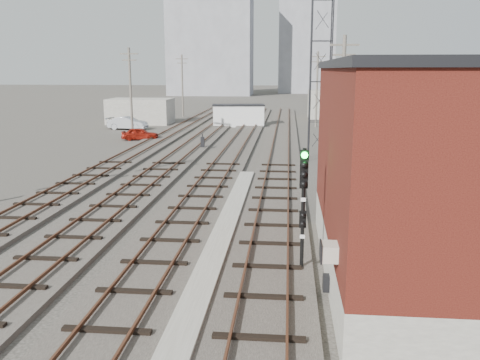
# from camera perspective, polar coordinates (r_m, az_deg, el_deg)

# --- Properties ---
(ground) EXTENTS (320.00, 320.00, 0.00)m
(ground) POSITION_cam_1_polar(r_m,az_deg,el_deg) (65.22, 2.66, 6.23)
(ground) COLOR #282621
(ground) RESTS_ON ground
(track_right) EXTENTS (3.20, 90.00, 0.39)m
(track_right) POSITION_cam_1_polar(r_m,az_deg,el_deg) (44.31, 4.55, 3.44)
(track_right) COLOR #332D28
(track_right) RESTS_ON ground
(track_mid_right) EXTENTS (3.20, 90.00, 0.39)m
(track_mid_right) POSITION_cam_1_polar(r_m,az_deg,el_deg) (44.55, -0.61, 3.52)
(track_mid_right) COLOR #332D28
(track_mid_right) RESTS_ON ground
(track_mid_left) EXTENTS (3.20, 90.00, 0.39)m
(track_mid_left) POSITION_cam_1_polar(r_m,az_deg,el_deg) (45.14, -5.68, 3.58)
(track_mid_left) COLOR #332D28
(track_mid_left) RESTS_ON ground
(track_left) EXTENTS (3.20, 90.00, 0.39)m
(track_left) POSITION_cam_1_polar(r_m,az_deg,el_deg) (46.07, -10.57, 3.61)
(track_left) COLOR #332D28
(track_left) RESTS_ON ground
(platform_curb) EXTENTS (0.90, 28.00, 0.26)m
(platform_curb) POSITION_cam_1_polar(r_m,az_deg,el_deg) (20.14, -2.44, -7.43)
(platform_curb) COLOR gray
(platform_curb) RESTS_ON ground
(brick_building) EXTENTS (6.54, 12.20, 7.22)m
(brick_building) POSITION_cam_1_polar(r_m,az_deg,el_deg) (17.64, 19.64, 0.80)
(brick_building) COLOR gray
(brick_building) RESTS_ON ground
(lattice_tower) EXTENTS (1.60, 1.60, 15.00)m
(lattice_tower) POSITION_cam_1_polar(r_m,az_deg,el_deg) (39.85, 9.06, 13.00)
(lattice_tower) COLOR black
(lattice_tower) RESTS_ON ground
(utility_pole_left_b) EXTENTS (1.80, 0.24, 9.00)m
(utility_pole_left_b) POSITION_cam_1_polar(r_m,az_deg,el_deg) (52.22, -12.18, 9.72)
(utility_pole_left_b) COLOR #595147
(utility_pole_left_b) RESTS_ON ground
(utility_pole_left_c) EXTENTS (1.80, 0.24, 9.00)m
(utility_pole_left_c) POSITION_cam_1_polar(r_m,az_deg,el_deg) (76.42, -6.49, 10.66)
(utility_pole_left_c) COLOR #595147
(utility_pole_left_c) RESTS_ON ground
(utility_pole_right_a) EXTENTS (1.80, 0.24, 9.00)m
(utility_pole_right_a) POSITION_cam_1_polar(r_m,az_deg,el_deg) (33.02, 11.39, 8.39)
(utility_pole_right_a) COLOR #595147
(utility_pole_right_a) RESTS_ON ground
(utility_pole_right_b) EXTENTS (1.80, 0.24, 9.00)m
(utility_pole_right_b) POSITION_cam_1_polar(r_m,az_deg,el_deg) (62.90, 8.63, 10.26)
(utility_pole_right_b) COLOR #595147
(utility_pole_right_b) RESTS_ON ground
(apartment_left) EXTENTS (22.00, 14.00, 30.00)m
(apartment_left) POSITION_cam_1_polar(r_m,az_deg,el_deg) (141.59, -3.28, 15.59)
(apartment_left) COLOR gray
(apartment_left) RESTS_ON ground
(apartment_right) EXTENTS (16.00, 12.00, 26.00)m
(apartment_right) POSITION_cam_1_polar(r_m,az_deg,el_deg) (154.97, 7.46, 14.49)
(apartment_right) COLOR gray
(apartment_right) RESTS_ON ground
(shed_left) EXTENTS (8.00, 5.00, 3.20)m
(shed_left) POSITION_cam_1_polar(r_m,az_deg,el_deg) (67.75, -11.09, 7.60)
(shed_left) COLOR gray
(shed_left) RESTS_ON ground
(shed_right) EXTENTS (6.00, 6.00, 4.00)m
(shed_right) POSITION_cam_1_polar(r_m,az_deg,el_deg) (75.17, 10.00, 8.40)
(shed_right) COLOR gray
(shed_right) RESTS_ON ground
(signal_mast) EXTENTS (0.40, 0.42, 4.37)m
(signal_mast) POSITION_cam_1_polar(r_m,az_deg,el_deg) (17.35, 7.12, -2.20)
(signal_mast) COLOR gray
(signal_mast) RESTS_ON ground
(switch_stand) EXTENTS (0.31, 0.31, 1.30)m
(switch_stand) POSITION_cam_1_polar(r_m,az_deg,el_deg) (44.99, -4.22, 4.23)
(switch_stand) COLOR black
(switch_stand) RESTS_ON ground
(site_trailer) EXTENTS (6.72, 3.62, 2.69)m
(site_trailer) POSITION_cam_1_polar(r_m,az_deg,el_deg) (63.25, -0.19, 7.29)
(site_trailer) COLOR white
(site_trailer) RESTS_ON ground
(car_red) EXTENTS (3.81, 1.97, 1.24)m
(car_red) POSITION_cam_1_polar(r_m,az_deg,el_deg) (51.85, -11.17, 5.11)
(car_red) COLOR maroon
(car_red) RESTS_ON ground
(car_silver) EXTENTS (4.72, 2.06, 1.51)m
(car_silver) POSITION_cam_1_polar(r_m,az_deg,el_deg) (61.19, -12.49, 6.26)
(car_silver) COLOR #B2B4BA
(car_silver) RESTS_ON ground
(car_grey) EXTENTS (4.92, 2.76, 1.35)m
(car_grey) POSITION_cam_1_polar(r_m,az_deg,el_deg) (61.73, -12.67, 6.22)
(car_grey) COLOR gray
(car_grey) RESTS_ON ground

